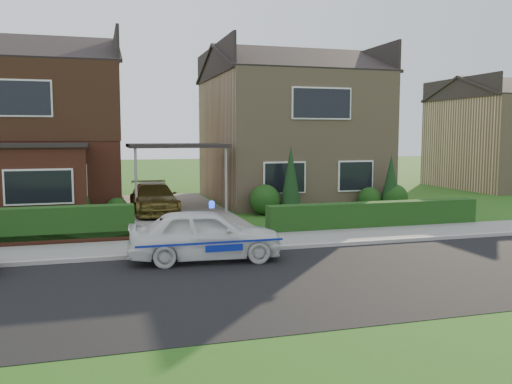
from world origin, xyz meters
name	(u,v)px	position (x,y,z in m)	size (l,w,h in m)	color
ground	(251,284)	(0.00, 0.00, 0.00)	(120.00, 120.00, 0.00)	#284C14
road	(251,284)	(0.00, 0.00, 0.00)	(60.00, 6.00, 0.02)	black
kerb	(220,252)	(0.00, 3.05, 0.06)	(60.00, 0.16, 0.12)	#9E9993
sidewalk	(212,244)	(0.00, 4.10, 0.05)	(60.00, 2.00, 0.10)	slate
driveway	(177,211)	(0.00, 11.00, 0.06)	(3.80, 12.00, 0.12)	#666059
house_left	(28,118)	(-5.78, 13.90, 3.81)	(7.50, 9.53, 7.25)	brown
house_right	(288,124)	(5.80, 13.99, 3.66)	(7.50, 8.06, 7.25)	#997E5E
carport_link	(177,147)	(0.00, 10.95, 2.66)	(3.80, 3.00, 2.77)	black
hedge_right	(375,229)	(5.80, 5.35, 0.00)	(7.50, 0.55, 0.80)	#183511
shrub_left_mid	(70,205)	(-4.00, 9.30, 0.66)	(1.32, 1.32, 1.32)	#183511
shrub_left_near	(117,209)	(-2.40, 9.60, 0.42)	(0.84, 0.84, 0.84)	#183511
shrub_right_near	(265,200)	(3.20, 9.40, 0.60)	(1.20, 1.20, 1.20)	#183511
shrub_right_mid	(369,199)	(7.80, 9.50, 0.48)	(0.96, 0.96, 0.96)	#183511
shrub_right_far	(395,197)	(8.80, 9.20, 0.54)	(1.08, 1.08, 1.08)	#183511
conifer_a	(291,182)	(4.20, 9.20, 1.30)	(0.90, 0.90, 2.60)	black
conifer_b	(391,184)	(8.60, 9.20, 1.10)	(0.90, 0.90, 2.20)	black
neighbour_right	(504,144)	(20.00, 16.00, 2.60)	(6.50, 7.00, 5.20)	#997E5E
police_car	(205,235)	(-0.52, 2.40, 0.65)	(3.48, 3.90, 1.45)	white
driveway_car	(154,198)	(-1.00, 10.24, 0.70)	(1.63, 4.00, 1.16)	brown
potted_plant_b	(80,217)	(-3.64, 8.17, 0.40)	(0.44, 0.36, 0.80)	gray
potted_plant_c	(44,225)	(-4.67, 6.78, 0.38)	(0.42, 0.42, 0.75)	gray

